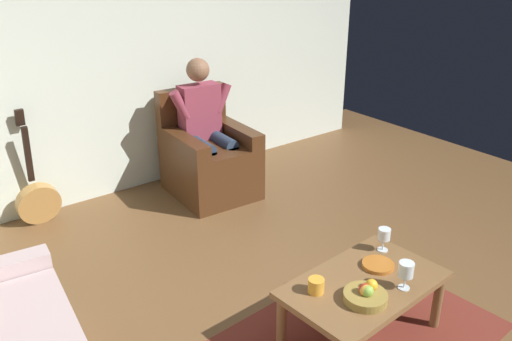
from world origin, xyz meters
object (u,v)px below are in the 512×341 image
Objects in this scene: person_seated at (206,123)px; wine_glass_near at (384,235)px; wine_glass_far at (406,271)px; decorative_dish at (378,265)px; guitar at (38,199)px; fruit_bowl at (366,295)px; candle_jar at (316,286)px; coffee_table at (364,290)px; armchair at (208,159)px.

wine_glass_near is at bearing 92.46° from person_seated.
person_seated reaches higher than wine_glass_far.
decorative_dish is at bearing 88.24° from person_seated.
fruit_bowl is at bearing 109.22° from guitar.
wine_glass_near is 0.80× the size of decorative_dish.
decorative_dish is 2.11× the size of candle_jar.
guitar is 2.96m from wine_glass_near.
fruit_bowl is at bearing 126.71° from candle_jar.
candle_jar is (0.17, -0.23, 0.00)m from fruit_bowl.
guitar is 5.81× the size of wine_glass_far.
person_seated is 1.28× the size of guitar.
decorative_dish is at bearing -150.28° from fruit_bowl.
guitar is 10.69× the size of candle_jar.
fruit_bowl is (0.13, 0.12, 0.10)m from coffee_table.
person_seated is (-0.00, -0.03, 0.36)m from armchair.
wine_glass_near reaches higher than fruit_bowl.
armchair is 3.97× the size of fruit_bowl.
armchair is 0.36m from person_seated.
guitar is (1.51, -0.38, -0.12)m from armchair.
coffee_table is at bearing 161.06° from candle_jar.
wine_glass_far is (0.26, 2.54, -0.17)m from person_seated.
decorative_dish is (0.17, 0.11, -0.10)m from wine_glass_near.
wine_glass_far is at bearing 87.56° from person_seated.
candle_jar is (0.66, 0.06, -0.07)m from wine_glass_near.
armchair is 2.29m from decorative_dish.
fruit_bowl is 1.24× the size of decorative_dish.
fruit_bowl is (0.52, 2.46, 0.11)m from armchair.
decorative_dish is (-1.31, 2.66, 0.20)m from guitar.
coffee_table is at bearing 112.46° from guitar.
armchair is 0.76× the size of person_seated.
candle_jar reaches higher than coffee_table.
wine_glass_far reaches higher than coffee_table.
coffee_table is 0.43m from wine_glass_near.
coffee_table is 10.80× the size of candle_jar.
armchair is 0.98× the size of guitar.
wine_glass_far is 0.87× the size of decorative_dish.
wine_glass_near is 0.66m from candle_jar.
person_seated is at bearing -90.97° from wine_glass_near.
guitar is 3.17m from wine_glass_far.
armchair is 5.67× the size of wine_glass_far.
armchair is 2.34m from candle_jar.
wine_glass_far is (0.22, 0.35, 0.01)m from wine_glass_near.
candle_jar is (0.69, 2.23, 0.12)m from armchair.
armchair reaches higher than coffee_table.
guitar is at bearing -59.88° from wine_glass_near.
wine_glass_far is (0.26, 2.52, 0.19)m from armchair.
person_seated is 5.21× the size of fruit_bowl.
fruit_bowl is at bearing -12.55° from wine_glass_far.
armchair reaches higher than candle_jar.
fruit_bowl is at bearing 42.85° from coffee_table.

